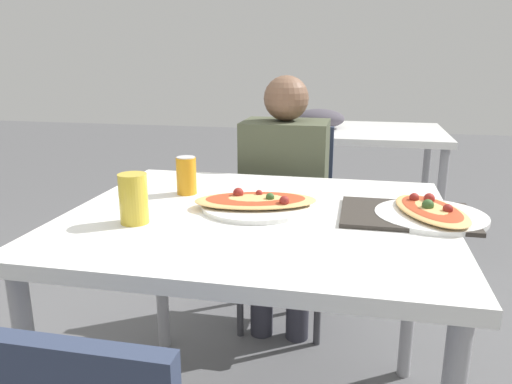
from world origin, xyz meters
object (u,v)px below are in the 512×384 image
at_px(chair_far_seated, 288,215).
at_px(person_seated, 284,187).
at_px(dining_table, 258,238).
at_px(drink_glass, 134,199).
at_px(pizza_main, 256,203).
at_px(soda_can, 186,175).
at_px(pizza_second, 431,212).

xyz_separation_m(chair_far_seated, person_seated, (-0.00, -0.12, 0.17)).
distance_m(dining_table, person_seated, 0.69).
relative_size(dining_table, drink_glass, 7.99).
distance_m(chair_far_seated, pizza_main, 0.81).
relative_size(dining_table, soda_can, 8.84).
height_order(dining_table, person_seated, person_seated).
bearing_deg(soda_can, dining_table, -30.44).
bearing_deg(drink_glass, soda_can, 82.95).
bearing_deg(dining_table, chair_far_seated, 91.86).
xyz_separation_m(dining_table, drink_glass, (-0.31, -0.15, 0.15)).
relative_size(pizza_main, soda_can, 3.21).
relative_size(soda_can, pizza_second, 0.35).
bearing_deg(chair_far_seated, soda_can, 68.89).
bearing_deg(person_seated, pizza_main, 90.89).
bearing_deg(person_seated, soda_can, 64.72).
distance_m(pizza_main, soda_can, 0.29).
xyz_separation_m(drink_glass, pizza_second, (0.80, 0.21, -0.05)).
height_order(soda_can, pizza_second, soda_can).
distance_m(dining_table, pizza_main, 0.11).
distance_m(person_seated, soda_can, 0.61).
xyz_separation_m(pizza_main, drink_glass, (-0.30, -0.20, 0.05)).
bearing_deg(drink_glass, pizza_main, 34.12).
height_order(dining_table, drink_glass, drink_glass).
distance_m(chair_far_seated, drink_glass, 1.06).
distance_m(dining_table, soda_can, 0.35).
height_order(chair_far_seated, pizza_second, chair_far_seated).
relative_size(person_seated, soda_can, 9.06).
bearing_deg(pizza_second, drink_glass, -165.35).
distance_m(chair_far_seated, soda_can, 0.77).
relative_size(chair_far_seated, soda_can, 7.17).
bearing_deg(chair_far_seated, pizza_main, 90.75).
distance_m(dining_table, chair_far_seated, 0.83).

